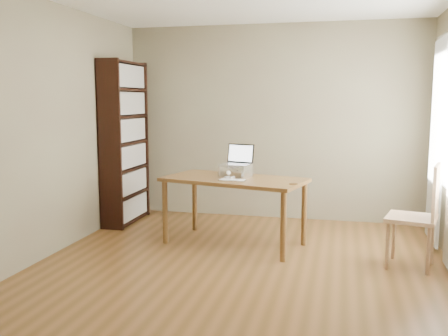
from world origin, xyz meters
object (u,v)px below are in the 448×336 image
desk (234,186)px  cat (237,171)px  chair (421,212)px  bookshelf (125,143)px  keyboard (232,180)px  laptop (237,159)px

desk → cat: cat is taller
cat → chair: chair is taller
cat → bookshelf: bearing=174.3°
keyboard → chair: chair is taller
bookshelf → chair: size_ratio=2.08×
desk → chair: bearing=3.6°
keyboard → cat: (-0.02, 0.33, 0.06)m
bookshelf → cat: bookshelf is taller
keyboard → desk: bearing=102.0°
desk → cat: size_ratio=3.44×
keyboard → cat: 0.34m
bookshelf → cat: 1.73m
laptop → chair: laptop is taller
laptop → cat: bearing=-66.9°
keyboard → chair: bearing=0.6°
bookshelf → cat: size_ratio=4.33×
desk → cat: bearing=102.0°
desk → keyboard: size_ratio=5.72×
chair → bookshelf: bearing=177.3°
chair → laptop: bearing=179.4°
desk → chair: 1.93m
keyboard → chair: (1.87, -0.13, -0.21)m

